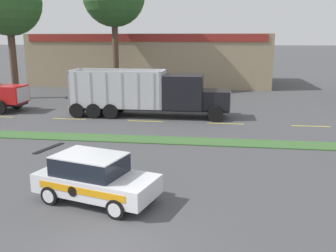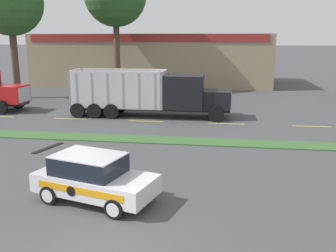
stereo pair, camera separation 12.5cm
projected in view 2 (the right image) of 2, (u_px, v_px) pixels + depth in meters
grass_verge at (164, 140)px, 20.49m from camera, size 120.00×1.49×0.06m
centre_line_3 at (70, 119)px, 26.10m from camera, size 2.40×0.14×0.01m
centre_line_4 at (146, 121)px, 25.34m from camera, size 2.40×0.14×0.01m
centre_line_5 at (226, 124)px, 24.59m from camera, size 2.40×0.14×0.01m
centre_line_6 at (312, 126)px, 23.84m from camera, size 2.40×0.14×0.01m
dump_truck_lead at (164, 95)px, 26.47m from camera, size 11.29×2.79×3.29m
rally_car at (93, 177)px, 12.80m from camera, size 4.50×2.90×1.67m
store_building_backdrop at (155, 59)px, 46.68m from camera, size 27.62×12.10×5.96m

